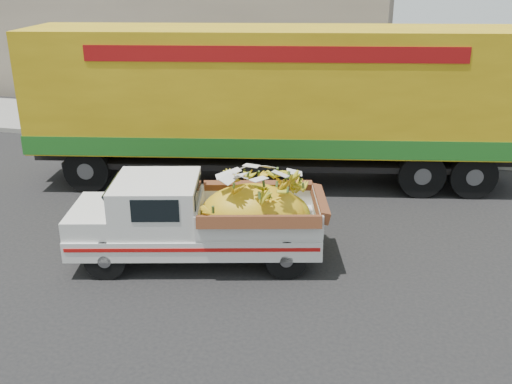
# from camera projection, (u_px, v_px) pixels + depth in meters

# --- Properties ---
(ground) EXTENTS (100.00, 100.00, 0.00)m
(ground) POSITION_uv_depth(u_px,v_px,m) (281.00, 289.00, 9.64)
(ground) COLOR black
(ground) RESTS_ON ground
(curb) EXTENTS (60.00, 0.25, 0.15)m
(curb) POSITION_uv_depth(u_px,v_px,m) (337.00, 154.00, 16.61)
(curb) COLOR gray
(curb) RESTS_ON ground
(sidewalk) EXTENTS (60.00, 4.00, 0.14)m
(sidewalk) POSITION_uv_depth(u_px,v_px,m) (345.00, 135.00, 18.50)
(sidewalk) COLOR gray
(sidewalk) RESTS_ON ground
(building_left) EXTENTS (18.00, 6.00, 5.00)m
(building_left) POSITION_uv_depth(u_px,v_px,m) (178.00, 34.00, 24.82)
(building_left) COLOR gray
(building_left) RESTS_ON ground
(pickup_truck) EXTENTS (4.74, 2.72, 1.57)m
(pickup_truck) POSITION_uv_depth(u_px,v_px,m) (215.00, 217.00, 10.36)
(pickup_truck) COLOR black
(pickup_truck) RESTS_ON ground
(semi_trailer) EXTENTS (12.09, 4.88, 3.80)m
(semi_trailer) POSITION_uv_depth(u_px,v_px,m) (276.00, 98.00, 13.96)
(semi_trailer) COLOR black
(semi_trailer) RESTS_ON ground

